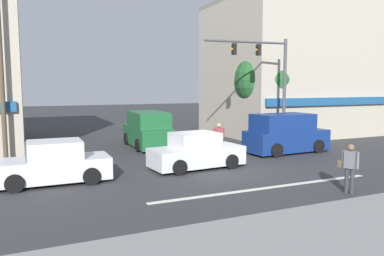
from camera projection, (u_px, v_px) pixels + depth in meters
name	position (u px, v px, depth m)	size (l,w,h in m)	color
ground_plane	(221.00, 168.00, 16.43)	(120.00, 120.00, 0.00)	#333335
lane_marking_stripe	(269.00, 188.00, 13.25)	(9.00, 0.24, 0.01)	silver
building_right_corner	(290.00, 69.00, 28.53)	(11.17, 8.99, 9.82)	#B7AD99
street_tree	(264.00, 80.00, 24.72)	(3.95, 3.95, 5.98)	#4C3823
utility_pole_near_left	(1.00, 65.00, 17.38)	(1.40, 0.22, 8.87)	brown
utility_pole_far_right	(261.00, 73.00, 25.47)	(1.40, 0.22, 8.73)	brown
traffic_light_mast	(269.00, 76.00, 20.66)	(4.87, 0.65, 6.20)	#47474C
van_parked_curbside	(147.00, 130.00, 22.06)	(2.13, 4.64, 2.11)	#1E6033
van_crossing_rightbound	(285.00, 134.00, 20.24)	(4.67, 2.19, 2.11)	navy
sedan_crossing_leftbound	(53.00, 164.00, 13.82)	(4.11, 1.90, 1.58)	silver
sedan_crossing_center	(196.00, 152.00, 16.37)	(4.22, 2.12, 1.58)	silver
pedestrian_foreground_with_bag	(349.00, 165.00, 12.48)	(0.41, 0.69, 1.67)	#333338
pedestrian_mid_crossing	(219.00, 137.00, 19.54)	(0.52, 0.36, 1.67)	#232838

